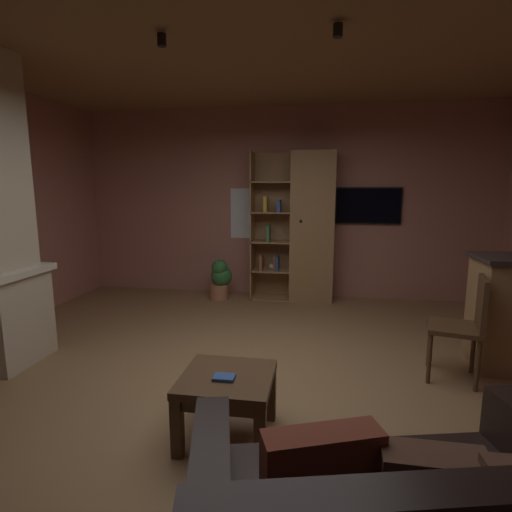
% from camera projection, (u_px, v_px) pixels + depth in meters
% --- Properties ---
extents(floor, '(6.19, 6.03, 0.02)m').
position_uv_depth(floor, '(248.00, 389.00, 3.32)').
color(floor, olive).
rests_on(floor, ground).
extents(wall_back, '(6.31, 0.06, 2.83)m').
position_uv_depth(wall_back, '(284.00, 203.00, 6.04)').
color(wall_back, '#AD7060').
rests_on(wall_back, ground).
extents(ceiling, '(6.19, 6.03, 0.02)m').
position_uv_depth(ceiling, '(247.00, 19.00, 2.84)').
color(ceiling, '#8E6B47').
extents(window_pane_back, '(0.55, 0.01, 0.76)m').
position_uv_depth(window_pane_back, '(248.00, 213.00, 6.12)').
color(window_pane_back, white).
extents(bookshelf_cabinet, '(1.20, 0.41, 2.16)m').
position_uv_depth(bookshelf_cabinet, '(306.00, 228.00, 5.78)').
color(bookshelf_cabinet, '#997047').
rests_on(bookshelf_cabinet, ground).
extents(coffee_table, '(0.60, 0.58, 0.44)m').
position_uv_depth(coffee_table, '(227.00, 388.00, 2.61)').
color(coffee_table, '#4C331E').
rests_on(coffee_table, ground).
extents(table_book_0, '(0.14, 0.10, 0.02)m').
position_uv_depth(table_book_0, '(224.00, 377.00, 2.54)').
color(table_book_0, '#2D4C8C').
rests_on(table_book_0, coffee_table).
extents(dining_chair, '(0.51, 0.51, 0.92)m').
position_uv_depth(dining_chair, '(465.00, 321.00, 3.38)').
color(dining_chair, '#4C331E').
rests_on(dining_chair, ground).
extents(potted_floor_plant, '(0.33, 0.32, 0.61)m').
position_uv_depth(potted_floor_plant, '(220.00, 278.00, 5.93)').
color(potted_floor_plant, '#B77051').
rests_on(potted_floor_plant, ground).
extents(wall_mounted_tv, '(0.94, 0.06, 0.53)m').
position_uv_depth(wall_mounted_tv, '(368.00, 206.00, 5.79)').
color(wall_mounted_tv, black).
extents(track_light_spot_1, '(0.07, 0.07, 0.09)m').
position_uv_depth(track_light_spot_1, '(162.00, 40.00, 3.03)').
color(track_light_spot_1, black).
extents(track_light_spot_2, '(0.07, 0.07, 0.09)m').
position_uv_depth(track_light_spot_2, '(338.00, 30.00, 2.85)').
color(track_light_spot_2, black).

